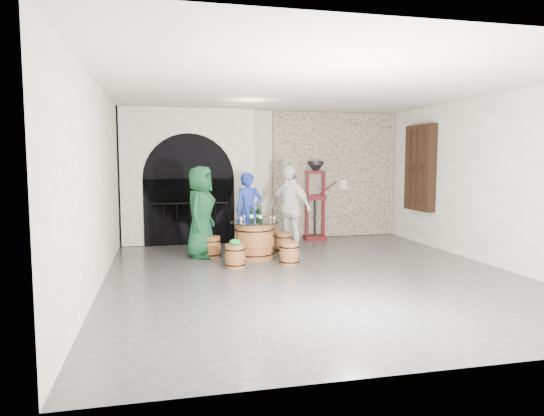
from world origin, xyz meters
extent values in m
plane|color=#2A2A2C|center=(0.00, 0.00, 0.00)|extent=(8.00, 8.00, 0.00)
plane|color=silver|center=(0.00, 4.00, 1.60)|extent=(8.00, 0.00, 8.00)
plane|color=silver|center=(0.00, -4.00, 1.60)|extent=(8.00, 0.00, 8.00)
plane|color=silver|center=(-3.50, 0.00, 1.60)|extent=(0.00, 8.00, 8.00)
plane|color=silver|center=(3.50, 0.00, 1.60)|extent=(0.00, 8.00, 8.00)
plane|color=beige|center=(0.00, 0.00, 3.20)|extent=(8.00, 8.00, 0.00)
cube|color=#AFA48B|center=(1.80, 3.94, 1.60)|extent=(3.20, 0.12, 3.18)
cube|color=silver|center=(-1.90, 3.75, 1.60)|extent=(3.10, 0.50, 3.18)
cube|color=black|center=(-1.90, 3.48, 0.78)|extent=(2.10, 0.03, 1.55)
cylinder|color=black|center=(-1.90, 3.48, 1.55)|extent=(2.10, 0.03, 2.10)
cylinder|color=black|center=(-1.90, 3.42, 0.98)|extent=(1.79, 0.04, 0.04)
cylinder|color=black|center=(-2.79, 3.42, 0.49)|extent=(0.02, 0.02, 0.98)
cylinder|color=black|center=(-2.50, 3.42, 0.49)|extent=(0.02, 0.02, 0.98)
cylinder|color=black|center=(-2.20, 3.42, 0.49)|extent=(0.02, 0.02, 0.98)
cylinder|color=black|center=(-1.90, 3.42, 0.49)|extent=(0.02, 0.02, 0.98)
cylinder|color=black|center=(-1.60, 3.42, 0.49)|extent=(0.02, 0.02, 0.98)
cylinder|color=black|center=(-1.31, 3.42, 0.49)|extent=(0.02, 0.02, 0.98)
cylinder|color=black|center=(-1.01, 3.42, 0.49)|extent=(0.02, 0.02, 0.98)
cube|color=black|center=(3.39, 2.40, 1.80)|extent=(0.20, 1.10, 2.00)
cube|color=black|center=(3.34, 2.40, 1.80)|extent=(0.06, 0.88, 1.76)
cube|color=black|center=(3.37, 2.40, 1.80)|extent=(0.22, 0.92, 0.06)
cube|color=black|center=(3.37, 2.11, 1.80)|extent=(0.22, 0.06, 1.80)
cube|color=black|center=(3.37, 2.40, 1.80)|extent=(0.22, 0.06, 1.80)
cube|color=black|center=(3.37, 2.69, 1.80)|extent=(0.22, 0.06, 1.80)
cylinder|color=brown|center=(-0.73, 1.54, 0.35)|extent=(0.75, 0.75, 0.71)
cylinder|color=brown|center=(-0.73, 1.54, 0.35)|extent=(0.80, 0.80, 0.16)
torus|color=black|center=(-0.73, 1.54, 0.11)|extent=(0.80, 0.80, 0.02)
torus|color=black|center=(-0.73, 1.54, 0.60)|extent=(0.80, 0.80, 0.02)
cylinder|color=brown|center=(-0.73, 1.54, 0.72)|extent=(0.76, 0.76, 0.02)
cylinder|color=black|center=(-0.73, 1.54, 0.74)|extent=(0.97, 0.97, 0.01)
cylinder|color=brown|center=(-1.56, 1.86, 0.21)|extent=(0.36, 0.36, 0.41)
cylinder|color=brown|center=(-1.56, 1.86, 0.21)|extent=(0.38, 0.38, 0.09)
torus|color=black|center=(-1.56, 1.86, 0.07)|extent=(0.40, 0.40, 0.02)
torus|color=black|center=(-1.56, 1.86, 0.35)|extent=(0.40, 0.40, 0.02)
cylinder|color=brown|center=(-1.56, 1.86, 0.42)|extent=(0.36, 0.36, 0.02)
cylinder|color=brown|center=(-0.66, 2.43, 0.21)|extent=(0.36, 0.36, 0.41)
cylinder|color=brown|center=(-0.66, 2.43, 0.21)|extent=(0.38, 0.38, 0.09)
torus|color=black|center=(-0.66, 2.43, 0.07)|extent=(0.40, 0.40, 0.02)
torus|color=black|center=(-0.66, 2.43, 0.35)|extent=(0.40, 0.40, 0.02)
cylinder|color=brown|center=(-0.66, 2.43, 0.42)|extent=(0.36, 0.36, 0.02)
cylinder|color=brown|center=(0.00, 2.05, 0.21)|extent=(0.36, 0.36, 0.41)
cylinder|color=brown|center=(0.00, 2.05, 0.21)|extent=(0.38, 0.38, 0.09)
torus|color=black|center=(0.00, 2.05, 0.07)|extent=(0.40, 0.40, 0.02)
torus|color=black|center=(0.00, 2.05, 0.35)|extent=(0.40, 0.40, 0.02)
cylinder|color=brown|center=(0.00, 2.05, 0.42)|extent=(0.36, 0.36, 0.02)
cylinder|color=brown|center=(-0.19, 0.84, 0.21)|extent=(0.36, 0.36, 0.41)
cylinder|color=brown|center=(-0.19, 0.84, 0.21)|extent=(0.38, 0.38, 0.09)
torus|color=black|center=(-0.19, 0.84, 0.07)|extent=(0.40, 0.40, 0.02)
torus|color=black|center=(-0.19, 0.84, 0.35)|extent=(0.40, 0.40, 0.02)
cylinder|color=brown|center=(-0.19, 0.84, 0.42)|extent=(0.36, 0.36, 0.02)
cylinder|color=brown|center=(-1.24, 0.81, 0.21)|extent=(0.36, 0.36, 0.41)
cylinder|color=brown|center=(-1.24, 0.81, 0.21)|extent=(0.38, 0.38, 0.09)
torus|color=black|center=(-1.24, 0.81, 0.07)|extent=(0.40, 0.40, 0.02)
torus|color=black|center=(-1.24, 0.81, 0.35)|extent=(0.40, 0.40, 0.02)
cylinder|color=brown|center=(-1.24, 0.81, 0.42)|extent=(0.36, 0.36, 0.02)
ellipsoid|color=#0C8B2E|center=(-1.24, 0.81, 0.48)|extent=(0.20, 0.20, 0.11)
cylinder|color=#0C8B2E|center=(-1.16, 0.78, 0.43)|extent=(0.13, 0.13, 0.01)
imported|color=#10391F|center=(-1.77, 1.93, 0.93)|extent=(0.90, 1.07, 1.86)
imported|color=navy|center=(-0.64, 2.69, 0.85)|extent=(0.68, 0.51, 1.71)
imported|color=silver|center=(0.17, 2.16, 0.93)|extent=(1.02, 1.15, 1.87)
cylinder|color=black|center=(-0.77, 1.62, 0.86)|extent=(0.07, 0.07, 0.22)
cylinder|color=white|center=(-0.77, 1.62, 0.85)|extent=(0.08, 0.08, 0.06)
cone|color=black|center=(-0.77, 1.62, 0.99)|extent=(0.07, 0.07, 0.05)
cylinder|color=black|center=(-0.77, 1.62, 1.04)|extent=(0.03, 0.03, 0.07)
cylinder|color=black|center=(-0.61, 1.52, 0.86)|extent=(0.07, 0.07, 0.22)
cylinder|color=white|center=(-0.61, 1.52, 0.85)|extent=(0.08, 0.08, 0.06)
cone|color=black|center=(-0.61, 1.52, 0.99)|extent=(0.07, 0.07, 0.05)
cylinder|color=black|center=(-0.61, 1.52, 1.04)|extent=(0.03, 0.03, 0.07)
cylinder|color=black|center=(-0.63, 1.70, 0.86)|extent=(0.07, 0.07, 0.22)
cylinder|color=white|center=(-0.63, 1.70, 0.85)|extent=(0.08, 0.08, 0.06)
cone|color=black|center=(-0.63, 1.70, 0.99)|extent=(0.07, 0.07, 0.05)
cylinder|color=black|center=(-0.63, 1.70, 1.04)|extent=(0.03, 0.03, 0.07)
cylinder|color=brown|center=(-0.23, 2.87, 0.33)|extent=(0.47, 0.47, 0.67)
cylinder|color=brown|center=(-0.23, 2.87, 0.33)|extent=(0.51, 0.51, 0.15)
torus|color=black|center=(-0.23, 2.87, 0.11)|extent=(0.52, 0.52, 0.02)
torus|color=black|center=(-0.23, 2.87, 0.56)|extent=(0.52, 0.52, 0.02)
cylinder|color=brown|center=(-0.23, 2.87, 0.68)|extent=(0.48, 0.48, 0.02)
cube|color=#470B0E|center=(1.19, 3.53, 0.05)|extent=(0.57, 0.47, 0.10)
cube|color=#470B0E|center=(1.19, 3.53, 1.06)|extent=(0.51, 0.35, 0.12)
cube|color=#470B0E|center=(1.19, 3.53, 1.68)|extent=(0.49, 0.16, 0.07)
cylinder|color=black|center=(1.19, 3.53, 0.62)|extent=(0.06, 0.06, 1.03)
cylinder|color=black|center=(1.19, 3.53, 1.91)|extent=(0.39, 0.39, 0.09)
cone|color=black|center=(1.19, 3.53, 1.79)|extent=(0.39, 0.39, 0.21)
cube|color=#470B0E|center=(0.99, 3.55, 0.88)|extent=(0.08, 0.08, 1.66)
cube|color=#470B0E|center=(1.40, 3.52, 0.88)|extent=(0.08, 0.08, 1.66)
cylinder|color=#470B0E|center=(1.50, 3.47, 1.29)|extent=(0.44, 0.07, 0.32)
cube|color=silver|center=(2.05, 3.86, 1.35)|extent=(0.18, 0.10, 0.22)
camera|label=1|loc=(-2.53, -7.93, 1.97)|focal=32.00mm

